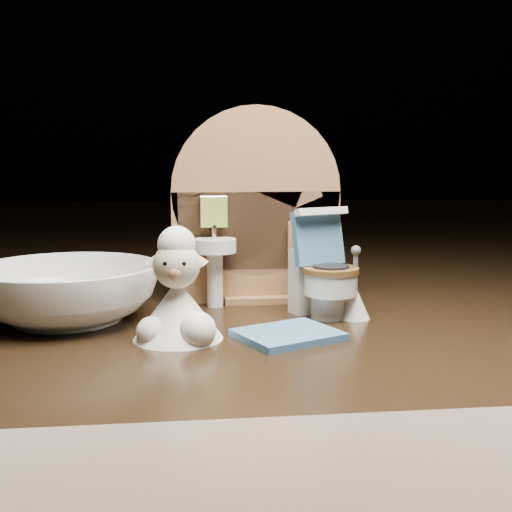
{
  "coord_description": "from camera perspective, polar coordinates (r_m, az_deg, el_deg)",
  "views": [
    {
      "loc": [
        -0.06,
        -0.43,
        0.11
      ],
      "look_at": [
        -0.01,
        -0.0,
        0.05
      ],
      "focal_mm": 45.0,
      "sensor_mm": 36.0,
      "label": 1
    }
  ],
  "objects": [
    {
      "name": "bath_mat",
      "position": [
        0.4,
        2.87,
        -7.01
      ],
      "size": [
        0.07,
        0.07,
        0.0
      ],
      "primitive_type": "cube",
      "rotation": [
        0.0,
        0.0,
        0.43
      ],
      "color": "teal",
      "rests_on": "ground"
    },
    {
      "name": "backdrop_panel",
      "position": [
        0.5,
        -0.11,
        3.48
      ],
      "size": [
        0.13,
        0.05,
        0.15
      ],
      "color": "#A06C45",
      "rests_on": "ground"
    },
    {
      "name": "plush_lamb",
      "position": [
        0.4,
        -6.97,
        -3.9
      ],
      "size": [
        0.06,
        0.06,
        0.07
      ],
      "rotation": [
        0.0,
        0.0,
        -0.09
      ],
      "color": "white",
      "rests_on": "ground"
    },
    {
      "name": "toy_toilet",
      "position": [
        0.46,
        5.91,
        -1.84
      ],
      "size": [
        0.05,
        0.05,
        0.08
      ],
      "rotation": [
        0.0,
        0.0,
        0.41
      ],
      "color": "white",
      "rests_on": "ground"
    },
    {
      "name": "toilet_brush",
      "position": [
        0.45,
        8.77,
        -3.84
      ],
      "size": [
        0.02,
        0.02,
        0.05
      ],
      "color": "white",
      "rests_on": "ground"
    },
    {
      "name": "ceramic_bowl",
      "position": [
        0.46,
        -16.46,
        -3.2
      ],
      "size": [
        0.14,
        0.14,
        0.04
      ],
      "primitive_type": "imported",
      "rotation": [
        0.0,
        0.0,
        0.12
      ],
      "color": "white",
      "rests_on": "ground"
    }
  ]
}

